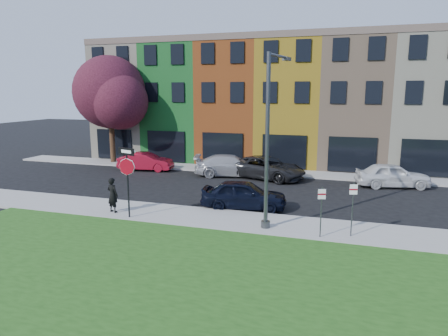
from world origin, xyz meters
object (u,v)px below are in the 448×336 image
(sedan_near, at_px, (244,195))
(street_lamp, at_px, (269,142))
(man, at_px, (113,195))
(stop_sign, at_px, (127,168))

(sedan_near, distance_m, street_lamp, 4.55)
(man, distance_m, sedan_near, 6.68)
(stop_sign, height_order, sedan_near, stop_sign)
(stop_sign, distance_m, sedan_near, 6.16)
(man, bearing_deg, stop_sign, 172.28)
(stop_sign, height_order, man, stop_sign)
(man, xyz_separation_m, street_lamp, (7.79, 0.23, 2.93))
(sedan_near, bearing_deg, stop_sign, 118.31)
(stop_sign, xyz_separation_m, man, (-1.18, 0.48, -1.51))
(stop_sign, relative_size, man, 1.91)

